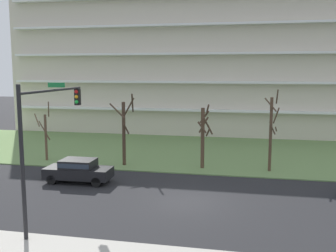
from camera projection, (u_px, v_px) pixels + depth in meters
name	position (u px, v px, depth m)	size (l,w,h in m)	color
ground	(188.00, 202.00, 22.32)	(160.00, 160.00, 0.00)	#232326
grass_lawn_strip	(211.00, 152.00, 35.89)	(80.00, 16.00, 0.08)	#66844C
apartment_building	(224.00, 56.00, 48.82)	(49.89, 14.27, 18.44)	beige
tree_far_left	(45.00, 135.00, 32.17)	(1.54, 1.44, 4.92)	brown
tree_left	(124.00, 129.00, 30.48)	(1.92, 1.92, 5.70)	#423023
tree_center	(203.00, 135.00, 29.56)	(1.16, 1.37, 4.95)	#4C3828
tree_right	(271.00, 131.00, 28.56)	(1.11, 1.12, 6.09)	#4C3828
sedan_black_near_left	(78.00, 170.00, 26.18)	(4.43, 1.89, 1.57)	black
traffic_signal_mast	(45.00, 129.00, 18.42)	(0.90, 6.09, 6.86)	black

